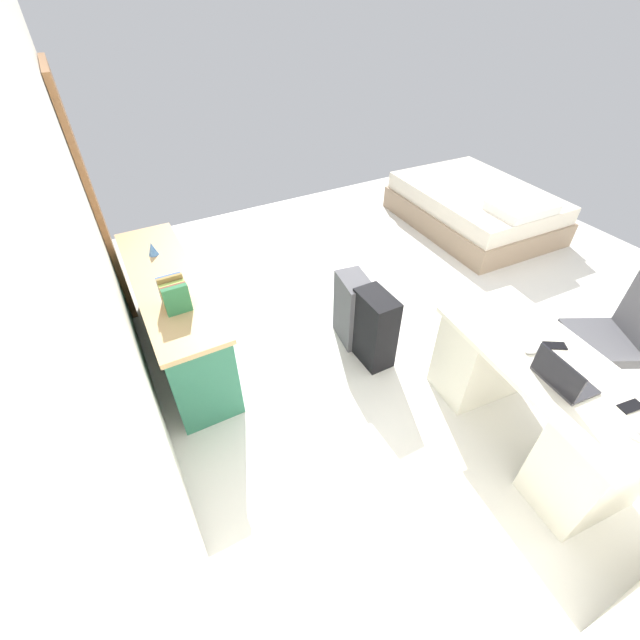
% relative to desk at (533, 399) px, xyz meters
% --- Properties ---
extents(ground_plane, '(6.04, 6.04, 0.00)m').
position_rel_desk_xyz_m(ground_plane, '(1.30, -0.28, -0.38)').
color(ground_plane, silver).
extents(wall_back, '(4.68, 0.10, 2.68)m').
position_rel_desk_xyz_m(wall_back, '(1.30, 2.24, 0.96)').
color(wall_back, white).
rests_on(wall_back, ground_plane).
extents(door_wooden, '(0.88, 0.05, 2.04)m').
position_rel_desk_xyz_m(door_wooden, '(3.09, 2.16, 0.64)').
color(door_wooden, '#936038').
rests_on(door_wooden, ground_plane).
extents(desk, '(1.50, 0.80, 0.73)m').
position_rel_desk_xyz_m(desk, '(0.00, 0.00, 0.00)').
color(desk, silver).
rests_on(desk, ground_plane).
extents(office_chair, '(0.62, 0.62, 0.94)m').
position_rel_desk_xyz_m(office_chair, '(0.07, -0.85, 0.04)').
color(office_chair, black).
rests_on(office_chair, ground_plane).
extents(credenza, '(1.80, 0.48, 0.75)m').
position_rel_desk_xyz_m(credenza, '(1.98, 1.85, -0.01)').
color(credenza, '#28664C').
rests_on(credenza, ground_plane).
extents(bed, '(1.96, 1.48, 0.58)m').
position_rel_desk_xyz_m(bed, '(2.51, -1.96, -0.14)').
color(bed, gray).
rests_on(bed, ground_plane).
extents(suitcase_black, '(0.36, 0.22, 0.65)m').
position_rel_desk_xyz_m(suitcase_black, '(1.13, 0.49, -0.06)').
color(suitcase_black, black).
rests_on(suitcase_black, ground_plane).
extents(suitcase_spare_grey, '(0.39, 0.27, 0.63)m').
position_rel_desk_xyz_m(suitcase_spare_grey, '(1.43, 0.50, -0.07)').
color(suitcase_spare_grey, '#4C4C51').
rests_on(suitcase_spare_grey, ground_plane).
extents(laptop, '(0.33, 0.25, 0.21)m').
position_rel_desk_xyz_m(laptop, '(-0.13, 0.11, 0.40)').
color(laptop, '#333338').
rests_on(laptop, desk).
extents(computer_mouse, '(0.07, 0.11, 0.03)m').
position_rel_desk_xyz_m(computer_mouse, '(0.12, 0.04, 0.36)').
color(computer_mouse, white).
rests_on(computer_mouse, desk).
extents(cell_phone_near_laptop, '(0.09, 0.14, 0.01)m').
position_rel_desk_xyz_m(cell_phone_near_laptop, '(-0.43, -0.09, 0.35)').
color(cell_phone_near_laptop, black).
rests_on(cell_phone_near_laptop, desk).
extents(cell_phone_by_mouse, '(0.13, 0.15, 0.01)m').
position_rel_desk_xyz_m(cell_phone_by_mouse, '(0.09, -0.13, 0.35)').
color(cell_phone_by_mouse, black).
rests_on(cell_phone_by_mouse, desk).
extents(book_row, '(0.20, 0.17, 0.22)m').
position_rel_desk_xyz_m(book_row, '(1.61, 1.86, 0.47)').
color(book_row, '#29693F').
rests_on(book_row, credenza).
extents(figurine_small, '(0.08, 0.08, 0.11)m').
position_rel_desk_xyz_m(figurine_small, '(2.38, 1.86, 0.42)').
color(figurine_small, '#4C7FBF').
rests_on(figurine_small, credenza).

